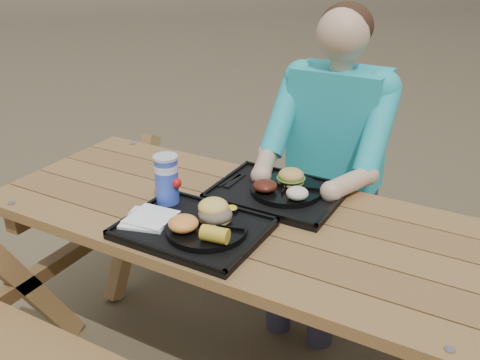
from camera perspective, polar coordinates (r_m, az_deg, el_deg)
The scene contains 17 objects.
picnic_table at distance 2.05m, azimuth -0.00°, elevation -12.85°, with size 1.80×1.49×0.75m, color #999999, non-canonical shape.
tray_near at distance 1.74m, azimuth -4.99°, elevation -5.29°, with size 0.45×0.35×0.02m, color black.
tray_far at distance 1.96m, azimuth 4.01°, elevation -1.50°, with size 0.45×0.35×0.02m, color black.
plate_near at distance 1.70m, azimuth -3.57°, elevation -5.26°, with size 0.26×0.26×0.02m, color black.
plate_far at distance 1.95m, azimuth 4.95°, elevation -1.06°, with size 0.26×0.26×0.02m, color black.
napkin_stack at distance 1.79m, azimuth -9.89°, elevation -4.06°, with size 0.15×0.15×0.02m, color white.
soda_cup at distance 1.87m, azimuth -7.82°, elevation -0.05°, with size 0.08×0.08×0.16m, color #1938C0.
condiment_bbq at distance 1.82m, azimuth -2.90°, elevation -2.90°, with size 0.05×0.05×0.03m, color black.
condiment_mustard at distance 1.79m, azimuth -0.97°, elevation -3.40°, with size 0.05×0.05×0.03m, color yellow.
sandwich at distance 1.70m, azimuth -2.67°, elevation -2.72°, with size 0.10×0.10×0.11m, color #F6CF57, non-canonical shape.
mac_cheese at distance 1.67m, azimuth -6.06°, elevation -4.63°, with size 0.10×0.10×0.05m, color #FFA243.
corn_cob at distance 1.61m, azimuth -2.70°, elevation -5.82°, with size 0.08×0.08×0.05m, color gold, non-canonical shape.
cutlery_far at distance 2.03m, azimuth -0.58°, elevation -0.07°, with size 0.02×0.14×0.01m, color black.
burger at distance 1.97m, azimuth 5.49°, elevation 0.83°, with size 0.10×0.10×0.09m, color gold, non-canonical shape.
baked_beans at distance 1.91m, azimuth 2.69°, elevation -0.61°, with size 0.09×0.09×0.04m, color #501A10.
potato_salad at distance 1.86m, azimuth 6.13°, elevation -1.41°, with size 0.08×0.08×0.04m, color silver.
diner at distance 2.39m, azimuth 9.79°, elevation 0.08°, with size 0.48×0.84×1.28m, color #19A3B2, non-canonical shape.
Camera 1 is at (0.79, -1.41, 1.64)m, focal length 40.00 mm.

